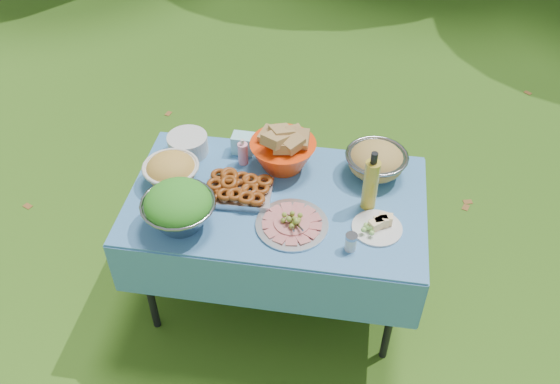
% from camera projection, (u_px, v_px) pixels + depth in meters
% --- Properties ---
extents(ground, '(80.00, 80.00, 0.00)m').
position_uv_depth(ground, '(277.00, 292.00, 3.44)').
color(ground, black).
rests_on(ground, ground).
extents(picnic_table, '(1.46, 0.86, 0.76)m').
position_uv_depth(picnic_table, '(277.00, 249.00, 3.18)').
color(picnic_table, '#76BFE3').
rests_on(picnic_table, ground).
extents(salad_bowl, '(0.45, 0.45, 0.23)m').
position_uv_depth(salad_bowl, '(179.00, 207.00, 2.72)').
color(salad_bowl, gray).
rests_on(salad_bowl, picnic_table).
extents(pasta_bowl_white, '(0.28, 0.28, 0.16)m').
position_uv_depth(pasta_bowl_white, '(171.00, 170.00, 2.96)').
color(pasta_bowl_white, silver).
rests_on(pasta_bowl_white, picnic_table).
extents(plate_stack, '(0.25, 0.25, 0.11)m').
position_uv_depth(plate_stack, '(188.00, 144.00, 3.15)').
color(plate_stack, silver).
rests_on(plate_stack, picnic_table).
extents(wipes_box, '(0.12, 0.09, 0.11)m').
position_uv_depth(wipes_box, '(243.00, 143.00, 3.16)').
color(wipes_box, '#97EAF2').
rests_on(wipes_box, picnic_table).
extents(sanitizer_bottle, '(0.07, 0.07, 0.15)m').
position_uv_depth(sanitizer_bottle, '(243.00, 151.00, 3.07)').
color(sanitizer_bottle, pink).
rests_on(sanitizer_bottle, picnic_table).
extents(bread_bowl, '(0.42, 0.42, 0.23)m').
position_uv_depth(bread_bowl, '(283.00, 148.00, 3.03)').
color(bread_bowl, '#F93A0A').
rests_on(bread_bowl, picnic_table).
extents(pasta_bowl_steel, '(0.34, 0.34, 0.17)m').
position_uv_depth(pasta_bowl_steel, '(376.00, 160.00, 3.01)').
color(pasta_bowl_steel, gray).
rests_on(pasta_bowl_steel, picnic_table).
extents(fried_tray, '(0.33, 0.24, 0.08)m').
position_uv_depth(fried_tray, '(239.00, 190.00, 2.91)').
color(fried_tray, silver).
rests_on(fried_tray, picnic_table).
extents(charcuterie_platter, '(0.41, 0.41, 0.08)m').
position_uv_depth(charcuterie_platter, '(292.00, 220.00, 2.76)').
color(charcuterie_platter, silver).
rests_on(charcuterie_platter, picnic_table).
extents(oil_bottle, '(0.09, 0.09, 0.33)m').
position_uv_depth(oil_bottle, '(371.00, 181.00, 2.77)').
color(oil_bottle, gold).
rests_on(oil_bottle, picnic_table).
extents(cheese_plate, '(0.25, 0.25, 0.06)m').
position_uv_depth(cheese_plate, '(378.00, 224.00, 2.75)').
color(cheese_plate, silver).
rests_on(cheese_plate, picnic_table).
extents(shaker, '(0.07, 0.07, 0.09)m').
position_uv_depth(shaker, '(351.00, 242.00, 2.65)').
color(shaker, silver).
rests_on(shaker, picnic_table).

